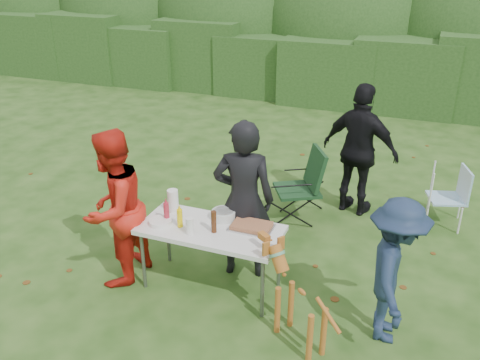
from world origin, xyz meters
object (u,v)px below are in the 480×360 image
(ketchup_bottle, at_px, (167,212))
(beer_bottle, at_px, (214,222))
(camping_chair, at_px, (297,186))
(folding_table, at_px, (211,232))
(mustard_bottle, at_px, (180,218))
(person_red_jacket, at_px, (114,209))
(child, at_px, (394,272))
(dog, at_px, (301,304))
(person_black_puffy, at_px, (360,151))
(lawn_chair, at_px, (446,196))
(paper_towel_roll, at_px, (173,201))
(person_cook, at_px, (244,200))

(ketchup_bottle, xyz_separation_m, beer_bottle, (0.56, -0.02, 0.01))
(camping_chair, bearing_deg, ketchup_bottle, 32.57)
(folding_table, relative_size, mustard_bottle, 7.50)
(person_red_jacket, xyz_separation_m, child, (2.91, 0.13, -0.15))
(dog, bearing_deg, beer_bottle, 12.36)
(person_black_puffy, bearing_deg, lawn_chair, -159.97)
(folding_table, distance_m, child, 1.88)
(child, distance_m, ketchup_bottle, 2.37)
(folding_table, xyz_separation_m, person_red_jacket, (-1.03, -0.22, 0.19))
(person_red_jacket, height_order, dog, person_red_jacket)
(paper_towel_roll, bearing_deg, ketchup_bottle, -78.99)
(person_black_puffy, bearing_deg, paper_towel_roll, 67.88)
(person_black_puffy, bearing_deg, camping_chair, 54.08)
(ketchup_bottle, xyz_separation_m, paper_towel_roll, (-0.04, 0.23, 0.02))
(folding_table, xyz_separation_m, camping_chair, (0.46, 1.79, -0.17))
(person_red_jacket, xyz_separation_m, paper_towel_roll, (0.50, 0.41, -0.01))
(folding_table, bearing_deg, person_cook, 60.72)
(person_black_puffy, distance_m, camping_chair, 0.98)
(person_cook, relative_size, person_black_puffy, 1.00)
(person_cook, distance_m, beer_bottle, 0.49)
(beer_bottle, xyz_separation_m, paper_towel_roll, (-0.60, 0.25, 0.01))
(child, distance_m, lawn_chair, 2.58)
(child, relative_size, mustard_bottle, 7.26)
(lawn_chair, relative_size, paper_towel_roll, 3.14)
(person_cook, height_order, child, person_cook)
(person_black_puffy, height_order, camping_chair, person_black_puffy)
(mustard_bottle, bearing_deg, child, -0.13)
(folding_table, height_order, dog, dog)
(child, relative_size, beer_bottle, 6.05)
(person_cook, distance_m, paper_towel_roll, 0.79)
(person_black_puffy, relative_size, beer_bottle, 7.65)
(folding_table, relative_size, beer_bottle, 6.25)
(ketchup_bottle, distance_m, beer_bottle, 0.56)
(person_cook, xyz_separation_m, child, (1.66, -0.49, -0.19))
(person_cook, distance_m, lawn_chair, 2.97)
(folding_table, bearing_deg, paper_towel_roll, 160.66)
(dog, xyz_separation_m, camping_chair, (-0.67, 2.30, 0.07))
(dog, height_order, paper_towel_roll, paper_towel_roll)
(lawn_chair, relative_size, mustard_bottle, 4.08)
(lawn_chair, bearing_deg, camping_chair, 1.37)
(folding_table, distance_m, mustard_bottle, 0.36)
(person_cook, bearing_deg, beer_bottle, 57.95)
(person_cook, xyz_separation_m, paper_towel_roll, (-0.76, -0.21, -0.05))
(person_black_puffy, bearing_deg, mustard_bottle, 74.91)
(folding_table, distance_m, dog, 1.26)
(person_black_puffy, height_order, mustard_bottle, person_black_puffy)
(person_black_puffy, height_order, lawn_chair, person_black_puffy)
(person_red_jacket, bearing_deg, person_black_puffy, 141.36)
(mustard_bottle, xyz_separation_m, ketchup_bottle, (-0.18, 0.04, 0.01))
(dog, bearing_deg, folding_table, 10.94)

